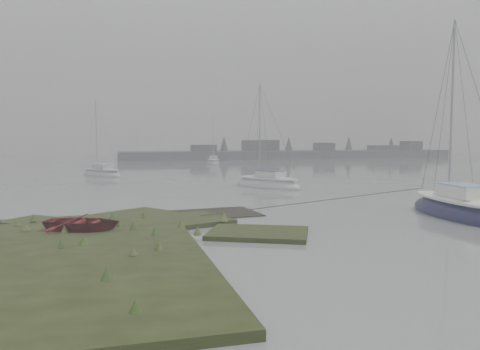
# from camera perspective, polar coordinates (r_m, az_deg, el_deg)

# --- Properties ---
(ground) EXTENTS (160.00, 160.00, 0.00)m
(ground) POSITION_cam_1_polar(r_m,az_deg,el_deg) (46.72, -9.54, 0.09)
(ground) COLOR slate
(ground) RESTS_ON ground
(far_shoreline) EXTENTS (60.00, 8.00, 4.15)m
(far_shoreline) POSITION_cam_1_polar(r_m,az_deg,el_deg) (84.33, 6.75, 2.60)
(far_shoreline) COLOR #4C4F51
(far_shoreline) RESTS_ON ground
(sailboat_main) EXTENTS (2.91, 6.94, 9.52)m
(sailboat_main) POSITION_cam_1_polar(r_m,az_deg,el_deg) (23.05, 25.26, -3.93)
(sailboat_main) COLOR #131339
(sailboat_main) RESTS_ON ground
(sailboat_white) EXTENTS (4.62, 5.77, 7.99)m
(sailboat_white) POSITION_cam_1_polar(r_m,az_deg,el_deg) (33.62, 3.37, -1.09)
(sailboat_white) COLOR silver
(sailboat_white) RESTS_ON ground
(sailboat_far_a) EXTENTS (4.55, 5.41, 7.59)m
(sailboat_far_a) POSITION_cam_1_polar(r_m,az_deg,el_deg) (45.68, -16.51, 0.17)
(sailboat_far_a) COLOR silver
(sailboat_far_a) RESTS_ON ground
(sailboat_far_b) EXTENTS (2.84, 5.50, 7.41)m
(sailboat_far_b) POSITION_cam_1_polar(r_m,az_deg,el_deg) (65.25, -3.26, 1.56)
(sailboat_far_b) COLOR #A3A8AB
(sailboat_far_b) RESTS_ON ground
(sailboat_far_c) EXTENTS (4.25, 3.87, 6.13)m
(sailboat_far_c) POSITION_cam_1_polar(r_m,az_deg,el_deg) (79.22, -12.19, 1.94)
(sailboat_far_c) COLOR #A6ADB0
(sailboat_far_c) RESTS_ON ground
(dinghy) EXTENTS (3.18, 2.73, 0.56)m
(dinghy) POSITION_cam_1_polar(r_m,az_deg,el_deg) (17.66, -18.62, -5.50)
(dinghy) COLOR maroon
(dinghy) RESTS_ON marsh_bank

